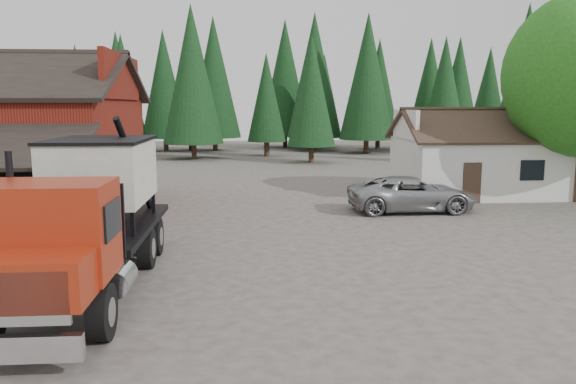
{
  "coord_description": "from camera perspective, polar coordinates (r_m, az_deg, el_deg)",
  "views": [
    {
      "loc": [
        0.55,
        -16.21,
        4.73
      ],
      "look_at": [
        1.99,
        2.68,
        1.8
      ],
      "focal_mm": 35.0,
      "sensor_mm": 36.0,
      "label": 1
    }
  ],
  "objects": [
    {
      "name": "ground",
      "position": [
        16.89,
        -6.09,
        -7.52
      ],
      "size": [
        120.0,
        120.0,
        0.0
      ],
      "primitive_type": "plane",
      "color": "#4C443B",
      "rests_on": "ground"
    },
    {
      "name": "farmhouse",
      "position": [
        31.9,
        18.67,
        2.82
      ],
      "size": [
        8.6,
        6.42,
        4.65
      ],
      "color": "silver",
      "rests_on": "ground"
    },
    {
      "name": "conifer_backdrop",
      "position": [
        58.4,
        -4.89,
        4.12
      ],
      "size": [
        76.0,
        16.0,
        16.0
      ],
      "primitive_type": null,
      "color": "black",
      "rests_on": "ground"
    },
    {
      "name": "near_pine_b",
      "position": [
        46.54,
        2.41,
        10.22
      ],
      "size": [
        3.96,
        3.96,
        10.4
      ],
      "color": "#382619",
      "rests_on": "ground"
    },
    {
      "name": "near_pine_c",
      "position": [
        47.4,
        22.99,
        10.73
      ],
      "size": [
        4.84,
        4.84,
        12.4
      ],
      "color": "#382619",
      "rests_on": "ground"
    },
    {
      "name": "near_pine_d",
      "position": [
        50.48,
        -9.72,
        11.7
      ],
      "size": [
        5.28,
        5.28,
        13.4
      ],
      "color": "#382619",
      "rests_on": "ground"
    },
    {
      "name": "feed_truck",
      "position": [
        15.14,
        -19.77,
        -1.86
      ],
      "size": [
        2.9,
        9.81,
        4.43
      ],
      "rotation": [
        0.0,
        0.0,
        -0.0
      ],
      "color": "black",
      "rests_on": "ground"
    },
    {
      "name": "silver_car",
      "position": [
        25.83,
        12.47,
        -0.19
      ],
      "size": [
        5.7,
        2.68,
        1.58
      ],
      "primitive_type": "imported",
      "rotation": [
        0.0,
        0.0,
        1.58
      ],
      "color": "#9A9DA1",
      "rests_on": "ground"
    }
  ]
}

